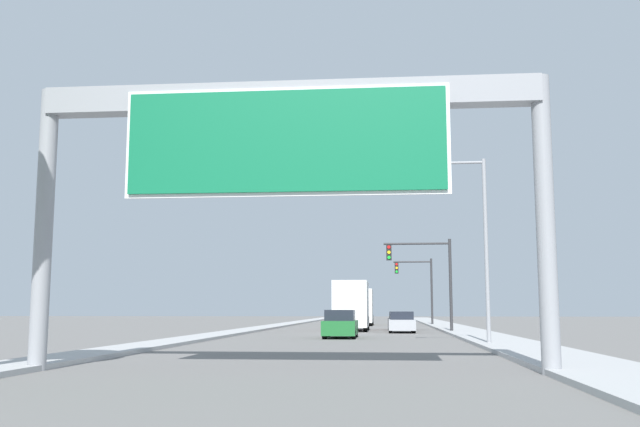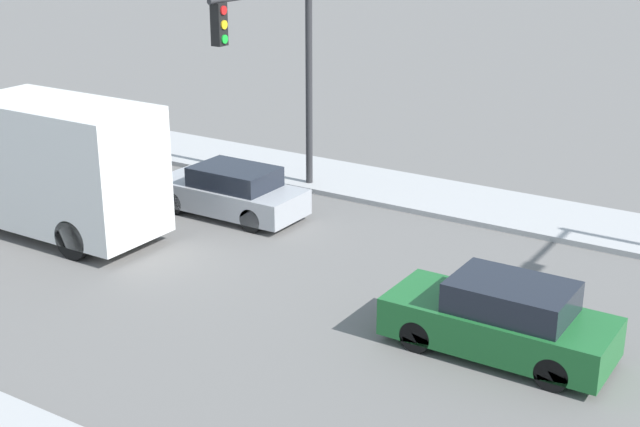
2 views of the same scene
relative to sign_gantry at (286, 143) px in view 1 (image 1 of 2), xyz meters
The scene contains 11 objects.
sidewalk_right 43.22m from the sign_gantry, 79.58° to the left, with size 3.00×120.00×0.15m.
median_strip_left 43.13m from the sign_gantry, 99.77° to the left, with size 2.00×120.00×0.15m.
sign_gantry is the anchor object (origin of this frame).
car_far_left 37.37m from the sign_gantry, 84.57° to the left, with size 1.80×4.71×1.37m.
car_near_right 31.21m from the sign_gantry, 83.47° to the left, with size 1.74×4.28×1.39m.
car_far_center 21.95m from the sign_gantry, 90.00° to the left, with size 1.76×4.33×1.52m.
truck_box_primary 50.77m from the sign_gantry, 90.00° to the left, with size 2.39×7.67×3.39m.
truck_box_secondary 34.01m from the sign_gantry, 90.00° to the left, with size 2.38×7.04×3.50m.
traffic_light_near_intersection 30.64m from the sign_gantry, 79.96° to the left, with size 4.49×0.32×6.19m.
traffic_light_mid_block 50.47m from the sign_gantry, 83.58° to the left, with size 3.64×0.32×6.28m.
street_lamp_right 15.05m from the sign_gantry, 64.58° to the left, with size 2.96×0.28×8.12m.
Camera 1 is at (2.52, 0.13, 1.57)m, focal length 40.00 mm.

